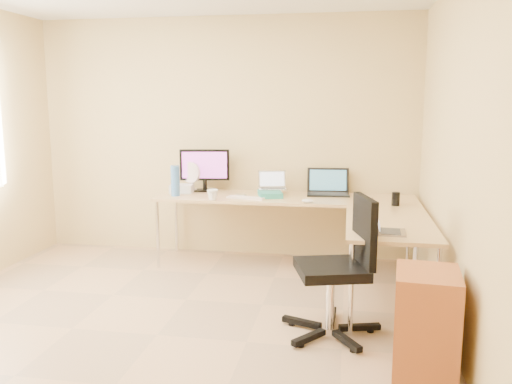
% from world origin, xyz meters
% --- Properties ---
extents(floor, '(4.50, 4.50, 0.00)m').
position_xyz_m(floor, '(0.00, 0.00, 0.00)').
color(floor, tan).
rests_on(floor, ground).
extents(wall_back, '(4.50, 0.00, 4.50)m').
position_xyz_m(wall_back, '(0.00, 2.25, 1.30)').
color(wall_back, tan).
rests_on(wall_back, ground).
extents(wall_right, '(0.00, 4.50, 4.50)m').
position_xyz_m(wall_right, '(2.10, 0.00, 1.30)').
color(wall_right, tan).
rests_on(wall_right, ground).
extents(desk_main, '(2.65, 0.70, 0.73)m').
position_xyz_m(desk_main, '(0.72, 1.85, 0.36)').
color(desk_main, tan).
rests_on(desk_main, ground).
extents(desk_return, '(0.70, 1.30, 0.73)m').
position_xyz_m(desk_return, '(1.70, 0.85, 0.36)').
color(desk_return, tan).
rests_on(desk_return, ground).
extents(monitor, '(0.56, 0.25, 0.46)m').
position_xyz_m(monitor, '(-0.18, 2.05, 0.96)').
color(monitor, black).
rests_on(monitor, desk_main).
extents(book_stack, '(0.30, 0.36, 0.05)m').
position_xyz_m(book_stack, '(0.57, 1.84, 0.76)').
color(book_stack, teal).
rests_on(book_stack, desk_main).
extents(laptop_center, '(0.34, 0.29, 0.19)m').
position_xyz_m(laptop_center, '(0.58, 1.97, 0.88)').
color(laptop_center, silver).
rests_on(laptop_center, desk_main).
extents(laptop_black, '(0.46, 0.35, 0.28)m').
position_xyz_m(laptop_black, '(1.15, 2.03, 0.87)').
color(laptop_black, black).
rests_on(laptop_black, desk_main).
extents(keyboard, '(0.40, 0.19, 0.02)m').
position_xyz_m(keyboard, '(0.35, 1.67, 0.74)').
color(keyboard, white).
rests_on(keyboard, desk_main).
extents(mouse, '(0.12, 0.09, 0.04)m').
position_xyz_m(mouse, '(0.98, 1.55, 0.75)').
color(mouse, silver).
rests_on(mouse, desk_main).
extents(mug, '(0.13, 0.13, 0.11)m').
position_xyz_m(mug, '(0.03, 1.55, 0.78)').
color(mug, white).
rests_on(mug, desk_main).
extents(cd_stack, '(0.15, 0.15, 0.03)m').
position_xyz_m(cd_stack, '(0.28, 1.77, 0.74)').
color(cd_stack, white).
rests_on(cd_stack, desk_main).
extents(water_bottle, '(0.11, 0.11, 0.32)m').
position_xyz_m(water_bottle, '(-0.40, 1.71, 0.89)').
color(water_bottle, '#3D70B4').
rests_on(water_bottle, desk_main).
extents(papers, '(0.24, 0.33, 0.01)m').
position_xyz_m(papers, '(-0.40, 1.95, 0.73)').
color(papers, silver).
rests_on(papers, desk_main).
extents(white_box, '(0.25, 0.19, 0.09)m').
position_xyz_m(white_box, '(-0.40, 1.92, 0.77)').
color(white_box, silver).
rests_on(white_box, desk_main).
extents(desk_fan, '(0.29, 0.29, 0.29)m').
position_xyz_m(desk_fan, '(-0.33, 2.05, 0.88)').
color(desk_fan, silver).
rests_on(desk_fan, desk_main).
extents(black_cup, '(0.10, 0.10, 0.13)m').
position_xyz_m(black_cup, '(1.80, 1.55, 0.79)').
color(black_cup, black).
rests_on(black_cup, desk_main).
extents(laptop_return, '(0.31, 0.25, 0.20)m').
position_xyz_m(laptop_return, '(1.66, 0.46, 0.83)').
color(laptop_return, '#9592AA').
rests_on(laptop_return, desk_return).
extents(office_chair, '(0.77, 0.77, 1.04)m').
position_xyz_m(office_chair, '(1.25, 0.24, 0.50)').
color(office_chair, black).
rests_on(office_chair, ground).
extents(cabinet, '(0.42, 0.50, 0.64)m').
position_xyz_m(cabinet, '(1.85, -0.29, 0.36)').
color(cabinet, brown).
rests_on(cabinet, ground).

